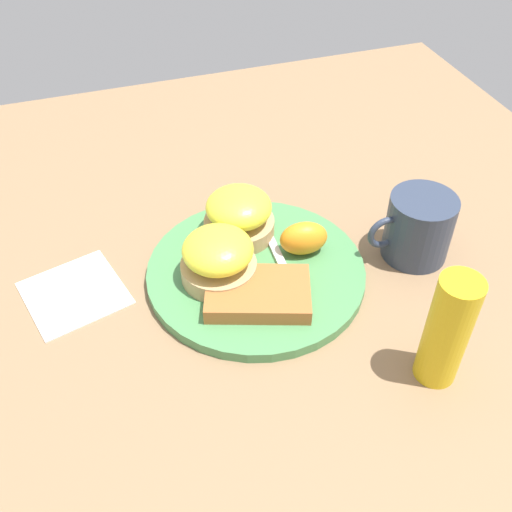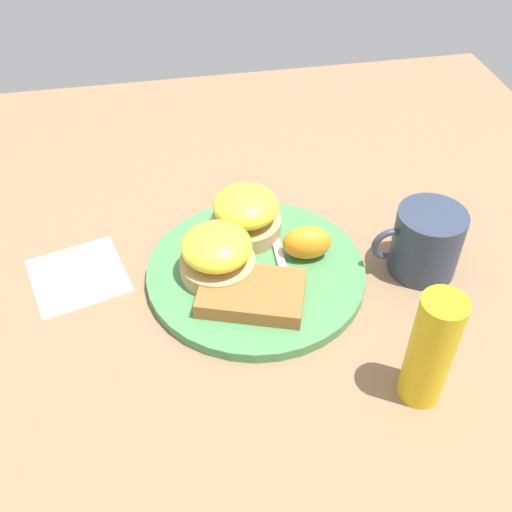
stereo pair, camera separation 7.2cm
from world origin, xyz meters
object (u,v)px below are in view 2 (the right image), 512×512
at_px(sandwich_benedict_left, 245,214).
at_px(condiment_bottle, 431,350).
at_px(sandwich_benedict_right, 217,254).
at_px(cup, 426,242).
at_px(fork, 274,234).
at_px(orange_wedge, 307,243).
at_px(hashbrown_patty, 252,293).

xyz_separation_m(sandwich_benedict_left, condiment_bottle, (-0.13, 0.27, 0.02)).
distance_m(sandwich_benedict_right, cup, 0.25).
bearing_deg(sandwich_benedict_right, cup, 174.73).
height_order(fork, cup, cup).
bearing_deg(orange_wedge, fork, -54.89).
xyz_separation_m(sandwich_benedict_left, hashbrown_patty, (0.01, 0.12, -0.02)).
distance_m(fork, condiment_bottle, 0.28).
relative_size(sandwich_benedict_left, condiment_bottle, 0.67).
bearing_deg(cup, condiment_bottle, 67.63).
bearing_deg(sandwich_benedict_left, hashbrown_patty, 83.47).
bearing_deg(condiment_bottle, sandwich_benedict_left, -63.29).
bearing_deg(sandwich_benedict_left, orange_wedge, 138.54).
distance_m(sandwich_benedict_right, hashbrown_patty, 0.06).
xyz_separation_m(sandwich_benedict_left, cup, (-0.21, 0.09, -0.00)).
bearing_deg(hashbrown_patty, orange_wedge, -143.04).
xyz_separation_m(orange_wedge, condiment_bottle, (-0.07, 0.21, 0.03)).
distance_m(hashbrown_patty, cup, 0.22).
height_order(hashbrown_patty, orange_wedge, orange_wedge).
bearing_deg(hashbrown_patty, condiment_bottle, 135.04).
bearing_deg(sandwich_benedict_right, condiment_bottle, 132.36).
bearing_deg(condiment_bottle, cup, -112.37).
bearing_deg(cup, orange_wedge, -13.56).
relative_size(sandwich_benedict_left, orange_wedge, 1.51).
relative_size(hashbrown_patty, fork, 0.56).
bearing_deg(hashbrown_patty, cup, -173.06).
bearing_deg(fork, hashbrown_patty, 65.27).
xyz_separation_m(sandwich_benedict_right, orange_wedge, (-0.11, -0.01, -0.01)).
relative_size(fork, cup, 1.91).
xyz_separation_m(hashbrown_patty, orange_wedge, (-0.08, -0.06, 0.01)).
bearing_deg(orange_wedge, sandwich_benedict_left, -41.46).
relative_size(hashbrown_patty, orange_wedge, 2.00).
bearing_deg(orange_wedge, hashbrown_patty, 36.96).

